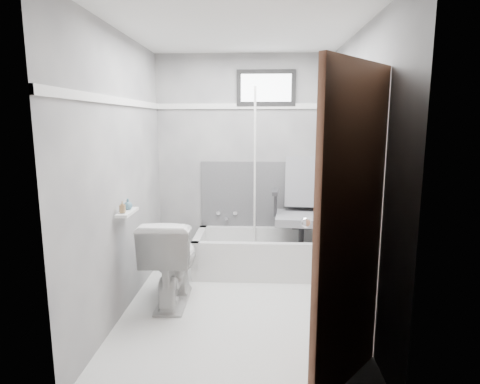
# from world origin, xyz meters

# --- Properties ---
(floor) EXTENTS (2.60, 2.60, 0.00)m
(floor) POSITION_xyz_m (0.00, 0.00, 0.00)
(floor) COLOR white
(floor) RESTS_ON ground
(ceiling) EXTENTS (2.60, 2.60, 0.00)m
(ceiling) POSITION_xyz_m (0.00, 0.00, 2.40)
(ceiling) COLOR silver
(ceiling) RESTS_ON floor
(wall_back) EXTENTS (2.00, 0.02, 2.40)m
(wall_back) POSITION_xyz_m (0.00, 1.30, 1.20)
(wall_back) COLOR slate
(wall_back) RESTS_ON floor
(wall_front) EXTENTS (2.00, 0.02, 2.40)m
(wall_front) POSITION_xyz_m (0.00, -1.30, 1.20)
(wall_front) COLOR slate
(wall_front) RESTS_ON floor
(wall_left) EXTENTS (0.02, 2.60, 2.40)m
(wall_left) POSITION_xyz_m (-1.00, 0.00, 1.20)
(wall_left) COLOR slate
(wall_left) RESTS_ON floor
(wall_right) EXTENTS (0.02, 2.60, 2.40)m
(wall_right) POSITION_xyz_m (1.00, 0.00, 1.20)
(wall_right) COLOR slate
(wall_right) RESTS_ON floor
(bathtub) EXTENTS (1.50, 0.70, 0.42)m
(bathtub) POSITION_xyz_m (0.23, 0.93, 0.21)
(bathtub) COLOR silver
(bathtub) RESTS_ON floor
(office_chair) EXTENTS (0.72, 0.72, 1.14)m
(office_chair) POSITION_xyz_m (0.65, 0.95, 0.69)
(office_chair) COLOR slate
(office_chair) RESTS_ON bathtub
(toilet) EXTENTS (0.47, 0.82, 0.80)m
(toilet) POSITION_xyz_m (-0.62, 0.13, 0.40)
(toilet) COLOR silver
(toilet) RESTS_ON floor
(door) EXTENTS (0.78, 0.78, 2.00)m
(door) POSITION_xyz_m (0.98, -1.28, 1.00)
(door) COLOR brown
(door) RESTS_ON floor
(window) EXTENTS (0.66, 0.04, 0.40)m
(window) POSITION_xyz_m (0.25, 1.29, 2.02)
(window) COLOR black
(window) RESTS_ON wall_back
(backerboard) EXTENTS (1.50, 0.02, 0.78)m
(backerboard) POSITION_xyz_m (0.25, 1.29, 0.80)
(backerboard) COLOR #4C4C4F
(backerboard) RESTS_ON wall_back
(trim_back) EXTENTS (2.00, 0.02, 0.06)m
(trim_back) POSITION_xyz_m (0.00, 1.29, 1.82)
(trim_back) COLOR white
(trim_back) RESTS_ON wall_back
(trim_left) EXTENTS (0.02, 2.60, 0.06)m
(trim_left) POSITION_xyz_m (-0.99, 0.00, 1.82)
(trim_left) COLOR white
(trim_left) RESTS_ON wall_left
(pole) EXTENTS (0.02, 0.35, 1.93)m
(pole) POSITION_xyz_m (0.13, 1.06, 1.05)
(pole) COLOR white
(pole) RESTS_ON bathtub
(shelf) EXTENTS (0.10, 0.32, 0.02)m
(shelf) POSITION_xyz_m (-0.93, -0.11, 0.90)
(shelf) COLOR white
(shelf) RESTS_ON wall_left
(soap_bottle_a) EXTENTS (0.05, 0.05, 0.10)m
(soap_bottle_a) POSITION_xyz_m (-0.94, -0.19, 0.97)
(soap_bottle_a) COLOR #94734A
(soap_bottle_a) RESTS_ON shelf
(soap_bottle_b) EXTENTS (0.09, 0.09, 0.10)m
(soap_bottle_b) POSITION_xyz_m (-0.94, -0.05, 0.96)
(soap_bottle_b) COLOR #456B7E
(soap_bottle_b) RESTS_ON shelf
(faucet) EXTENTS (0.26, 0.10, 0.16)m
(faucet) POSITION_xyz_m (-0.20, 1.27, 0.55)
(faucet) COLOR silver
(faucet) RESTS_ON wall_back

